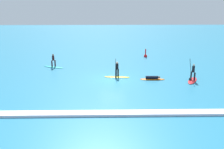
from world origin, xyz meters
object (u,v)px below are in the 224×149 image
(surfer_on_orange_board, at_px, (152,78))
(marker_buoy, at_px, (145,56))
(surfer_on_yellow_board, at_px, (117,73))
(surfer_on_red_board, at_px, (193,77))
(surfer_on_teal_board, at_px, (54,64))

(surfer_on_orange_board, bearing_deg, marker_buoy, 87.28)
(surfer_on_orange_board, relative_size, surfer_on_yellow_board, 0.92)
(surfer_on_red_board, relative_size, marker_buoy, 2.09)
(surfer_on_teal_board, bearing_deg, surfer_on_yellow_board, -4.10)
(surfer_on_teal_board, bearing_deg, marker_buoy, 51.29)
(surfer_on_yellow_board, height_order, marker_buoy, surfer_on_yellow_board)
(surfer_on_teal_board, xyz_separation_m, surfer_on_yellow_board, (7.73, -4.47, 0.05))
(surfer_on_orange_board, distance_m, marker_buoy, 11.24)
(surfer_on_yellow_board, distance_m, marker_buoy, 11.28)
(surfer_on_orange_board, distance_m, surfer_on_red_board, 4.14)
(surfer_on_orange_board, distance_m, surfer_on_yellow_board, 3.84)
(surfer_on_red_board, bearing_deg, marker_buoy, -137.32)
(surfer_on_teal_board, xyz_separation_m, surfer_on_orange_board, (11.45, -5.37, -0.28))
(surfer_on_red_board, bearing_deg, surfer_on_teal_board, -83.60)
(surfer_on_orange_board, bearing_deg, surfer_on_teal_board, 156.54)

